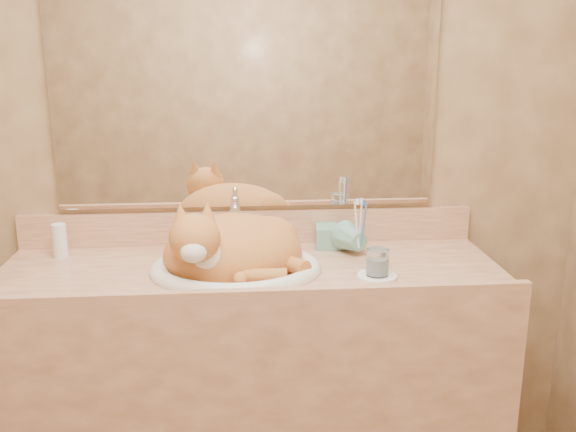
{
  "coord_description": "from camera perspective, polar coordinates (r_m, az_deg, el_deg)",
  "views": [
    {
      "loc": [
        -0.04,
        -1.21,
        1.54
      ],
      "look_at": [
        0.12,
        0.7,
        1.03
      ],
      "focal_mm": 40.0,
      "sensor_mm": 36.0,
      "label": 1
    }
  ],
  "objects": [
    {
      "name": "toothbrushes",
      "position": [
        2.13,
        6.47,
        -0.58
      ],
      "size": [
        0.03,
        0.03,
        0.2
      ],
      "primitive_type": null,
      "color": "white",
      "rests_on": "toothbrush_cup"
    },
    {
      "name": "soap_dispenser",
      "position": [
        2.19,
        3.54,
        -1.03
      ],
      "size": [
        0.08,
        0.09,
        0.17
      ],
      "primitive_type": "imported",
      "rotation": [
        0.0,
        0.0,
        -0.1
      ],
      "color": "#66A492",
      "rests_on": "vanity_counter"
    },
    {
      "name": "toothbrush_cup",
      "position": [
        2.15,
        6.41,
        -2.44
      ],
      "size": [
        0.14,
        0.14,
        0.1
      ],
      "primitive_type": "imported",
      "rotation": [
        0.0,
        0.0,
        0.41
      ],
      "color": "#66A492",
      "rests_on": "vanity_counter"
    },
    {
      "name": "faucet",
      "position": [
        2.2,
        -4.7,
        -0.93
      ],
      "size": [
        0.05,
        0.13,
        0.17
      ],
      "primitive_type": null,
      "rotation": [
        0.0,
        0.0,
        0.05
      ],
      "color": "white",
      "rests_on": "vanity_counter"
    },
    {
      "name": "wall_back",
      "position": [
        2.23,
        -3.65,
        7.5
      ],
      "size": [
        2.4,
        0.02,
        2.5
      ],
      "primitive_type": "cube",
      "color": "brown",
      "rests_on": "ground"
    },
    {
      "name": "cat",
      "position": [
        2.03,
        -5.24,
        -2.65
      ],
      "size": [
        0.49,
        0.42,
        0.25
      ],
      "primitive_type": null,
      "rotation": [
        0.0,
        0.0,
        0.13
      ],
      "color": "#B46329",
      "rests_on": "sink_basin"
    },
    {
      "name": "lotion_bottle",
      "position": [
        2.27,
        -19.62,
        -2.09
      ],
      "size": [
        0.05,
        0.05,
        0.11
      ],
      "primitive_type": "cylinder",
      "color": "white",
      "rests_on": "vanity_counter"
    },
    {
      "name": "water_glass",
      "position": [
        1.97,
        7.97,
        -4.09
      ],
      "size": [
        0.07,
        0.07,
        0.08
      ],
      "primitive_type": "cylinder",
      "color": "white",
      "rests_on": "saucer"
    },
    {
      "name": "mirror",
      "position": [
        2.2,
        -3.71,
        11.07
      ],
      "size": [
        1.3,
        0.02,
        0.8
      ],
      "primitive_type": "cube",
      "color": "white",
      "rests_on": "wall_back"
    },
    {
      "name": "vanity_counter",
      "position": [
        2.23,
        -3.15,
        -14.96
      ],
      "size": [
        1.6,
        0.55,
        0.85
      ],
      "primitive_type": null,
      "color": "#9A6245",
      "rests_on": "floor"
    },
    {
      "name": "sink_basin",
      "position": [
        2.01,
        -4.69,
        -2.67
      ],
      "size": [
        0.58,
        0.51,
        0.16
      ],
      "primitive_type": null,
      "rotation": [
        0.0,
        0.0,
        -0.15
      ],
      "color": "white",
      "rests_on": "vanity_counter"
    },
    {
      "name": "saucer",
      "position": [
        1.99,
        7.92,
        -5.34
      ],
      "size": [
        0.12,
        0.12,
        0.01
      ],
      "primitive_type": "cylinder",
      "color": "white",
      "rests_on": "vanity_counter"
    }
  ]
}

